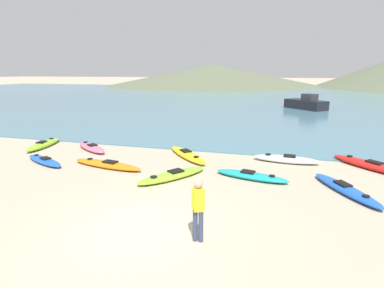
{
  "coord_description": "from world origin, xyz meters",
  "views": [
    {
      "loc": [
        3.27,
        -6.52,
        4.1
      ],
      "look_at": [
        -0.73,
        7.73,
        0.5
      ],
      "focal_mm": 28.0,
      "sensor_mm": 36.0,
      "label": 1
    }
  ],
  "objects_px": {
    "kayak_on_sand_3": "(187,155)",
    "person_near_foreground": "(198,206)",
    "kayak_on_sand_9": "(173,175)",
    "kayak_on_sand_0": "(346,189)",
    "kayak_on_sand_5": "(370,165)",
    "kayak_on_sand_4": "(91,147)",
    "kayak_on_sand_7": "(286,159)",
    "kayak_on_sand_2": "(107,164)",
    "kayak_on_sand_8": "(44,161)",
    "moored_boat_0": "(306,104)",
    "kayak_on_sand_1": "(43,144)",
    "kayak_on_sand_6": "(251,176)"
  },
  "relations": [
    {
      "from": "kayak_on_sand_0",
      "to": "kayak_on_sand_8",
      "type": "height_order",
      "value": "kayak_on_sand_8"
    },
    {
      "from": "kayak_on_sand_8",
      "to": "kayak_on_sand_9",
      "type": "relative_size",
      "value": 0.94
    },
    {
      "from": "kayak_on_sand_3",
      "to": "person_near_foreground",
      "type": "relative_size",
      "value": 1.9
    },
    {
      "from": "kayak_on_sand_3",
      "to": "kayak_on_sand_5",
      "type": "bearing_deg",
      "value": 2.91
    },
    {
      "from": "kayak_on_sand_0",
      "to": "kayak_on_sand_8",
      "type": "relative_size",
      "value": 1.14
    },
    {
      "from": "kayak_on_sand_8",
      "to": "moored_boat_0",
      "type": "xyz_separation_m",
      "value": [
        13.22,
        24.31,
        0.52
      ]
    },
    {
      "from": "kayak_on_sand_0",
      "to": "kayak_on_sand_1",
      "type": "height_order",
      "value": "kayak_on_sand_1"
    },
    {
      "from": "kayak_on_sand_4",
      "to": "kayak_on_sand_5",
      "type": "distance_m",
      "value": 13.42
    },
    {
      "from": "kayak_on_sand_6",
      "to": "kayak_on_sand_8",
      "type": "relative_size",
      "value": 1.06
    },
    {
      "from": "kayak_on_sand_3",
      "to": "kayak_on_sand_4",
      "type": "relative_size",
      "value": 1.14
    },
    {
      "from": "kayak_on_sand_5",
      "to": "person_near_foreground",
      "type": "xyz_separation_m",
      "value": [
        -5.73,
        -7.48,
        0.76
      ]
    },
    {
      "from": "kayak_on_sand_0",
      "to": "kayak_on_sand_1",
      "type": "bearing_deg",
      "value": 170.55
    },
    {
      "from": "kayak_on_sand_4",
      "to": "kayak_on_sand_7",
      "type": "relative_size",
      "value": 0.91
    },
    {
      "from": "person_near_foreground",
      "to": "moored_boat_0",
      "type": "distance_m",
      "value": 29.07
    },
    {
      "from": "kayak_on_sand_1",
      "to": "kayak_on_sand_7",
      "type": "distance_m",
      "value": 12.89
    },
    {
      "from": "kayak_on_sand_3",
      "to": "kayak_on_sand_9",
      "type": "xyz_separation_m",
      "value": [
        0.29,
        -3.0,
        -0.01
      ]
    },
    {
      "from": "kayak_on_sand_1",
      "to": "kayak_on_sand_9",
      "type": "height_order",
      "value": "kayak_on_sand_1"
    },
    {
      "from": "kayak_on_sand_5",
      "to": "kayak_on_sand_6",
      "type": "bearing_deg",
      "value": -151.21
    },
    {
      "from": "kayak_on_sand_2",
      "to": "kayak_on_sand_4",
      "type": "relative_size",
      "value": 1.33
    },
    {
      "from": "kayak_on_sand_4",
      "to": "kayak_on_sand_7",
      "type": "bearing_deg",
      "value": 2.82
    },
    {
      "from": "kayak_on_sand_0",
      "to": "kayak_on_sand_4",
      "type": "xyz_separation_m",
      "value": [
        -11.86,
        2.64,
        0.03
      ]
    },
    {
      "from": "kayak_on_sand_1",
      "to": "kayak_on_sand_5",
      "type": "height_order",
      "value": "kayak_on_sand_5"
    },
    {
      "from": "kayak_on_sand_1",
      "to": "kayak_on_sand_7",
      "type": "relative_size",
      "value": 0.99
    },
    {
      "from": "kayak_on_sand_5",
      "to": "kayak_on_sand_9",
      "type": "bearing_deg",
      "value": -156.39
    },
    {
      "from": "kayak_on_sand_3",
      "to": "person_near_foreground",
      "type": "bearing_deg",
      "value": -71.4
    },
    {
      "from": "kayak_on_sand_3",
      "to": "kayak_on_sand_9",
      "type": "distance_m",
      "value": 3.02
    },
    {
      "from": "kayak_on_sand_9",
      "to": "person_near_foreground",
      "type": "xyz_separation_m",
      "value": [
        2.09,
        -4.07,
        0.8
      ]
    },
    {
      "from": "kayak_on_sand_6",
      "to": "person_near_foreground",
      "type": "xyz_separation_m",
      "value": [
        -0.91,
        -4.83,
        0.8
      ]
    },
    {
      "from": "kayak_on_sand_7",
      "to": "kayak_on_sand_1",
      "type": "bearing_deg",
      "value": -176.99
    },
    {
      "from": "kayak_on_sand_0",
      "to": "kayak_on_sand_5",
      "type": "relative_size",
      "value": 1.07
    },
    {
      "from": "kayak_on_sand_1",
      "to": "kayak_on_sand_6",
      "type": "relative_size",
      "value": 1.0
    },
    {
      "from": "kayak_on_sand_7",
      "to": "moored_boat_0",
      "type": "height_order",
      "value": "moored_boat_0"
    },
    {
      "from": "kayak_on_sand_6",
      "to": "kayak_on_sand_8",
      "type": "height_order",
      "value": "kayak_on_sand_6"
    },
    {
      "from": "kayak_on_sand_5",
      "to": "kayak_on_sand_3",
      "type": "bearing_deg",
      "value": -177.09
    },
    {
      "from": "kayak_on_sand_5",
      "to": "kayak_on_sand_8",
      "type": "bearing_deg",
      "value": -167.51
    },
    {
      "from": "kayak_on_sand_2",
      "to": "kayak_on_sand_7",
      "type": "relative_size",
      "value": 1.21
    },
    {
      "from": "kayak_on_sand_3",
      "to": "person_near_foreground",
      "type": "xyz_separation_m",
      "value": [
        2.38,
        -7.07,
        0.79
      ]
    },
    {
      "from": "kayak_on_sand_0",
      "to": "kayak_on_sand_9",
      "type": "relative_size",
      "value": 1.07
    },
    {
      "from": "kayak_on_sand_1",
      "to": "kayak_on_sand_2",
      "type": "distance_m",
      "value": 5.74
    },
    {
      "from": "person_near_foreground",
      "to": "moored_boat_0",
      "type": "bearing_deg",
      "value": 80.45
    },
    {
      "from": "kayak_on_sand_3",
      "to": "kayak_on_sand_2",
      "type": "bearing_deg",
      "value": -139.89
    },
    {
      "from": "kayak_on_sand_5",
      "to": "kayak_on_sand_7",
      "type": "height_order",
      "value": "kayak_on_sand_5"
    },
    {
      "from": "moored_boat_0",
      "to": "kayak_on_sand_1",
      "type": "bearing_deg",
      "value": -125.22
    },
    {
      "from": "kayak_on_sand_2",
      "to": "kayak_on_sand_7",
      "type": "bearing_deg",
      "value": 20.79
    },
    {
      "from": "kayak_on_sand_7",
      "to": "kayak_on_sand_2",
      "type": "bearing_deg",
      "value": -159.21
    },
    {
      "from": "kayak_on_sand_0",
      "to": "kayak_on_sand_3",
      "type": "xyz_separation_m",
      "value": [
        -6.55,
        2.73,
        0.01
      ]
    },
    {
      "from": "kayak_on_sand_0",
      "to": "moored_boat_0",
      "type": "height_order",
      "value": "moored_boat_0"
    },
    {
      "from": "kayak_on_sand_1",
      "to": "kayak_on_sand_8",
      "type": "distance_m",
      "value": 3.3
    },
    {
      "from": "kayak_on_sand_2",
      "to": "kayak_on_sand_6",
      "type": "distance_m",
      "value": 6.22
    },
    {
      "from": "kayak_on_sand_1",
      "to": "moored_boat_0",
      "type": "distance_m",
      "value": 26.77
    }
  ]
}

